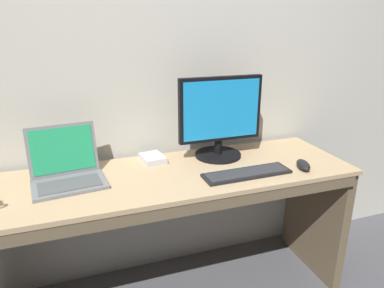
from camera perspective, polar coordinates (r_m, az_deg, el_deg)
back_wall at (r=1.93m, az=-7.33°, el=15.15°), size 4.63×0.04×2.66m
desk at (r=1.84m, az=-3.91°, el=-11.74°), size 1.89×0.57×0.75m
laptop_space_gray at (r=1.73m, az=-19.50°, el=-4.09°), size 0.35×0.32×0.25m
external_monitor at (r=1.88m, az=4.54°, el=4.33°), size 0.46×0.25×0.44m
wired_keyboard at (r=1.75m, az=8.82°, el=-4.68°), size 0.44×0.14×0.02m
computer_mouse at (r=1.87m, az=17.48°, el=-3.23°), size 0.09×0.14×0.04m
external_drive_box at (r=1.89m, az=-6.36°, el=-2.33°), size 0.13×0.16×0.03m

